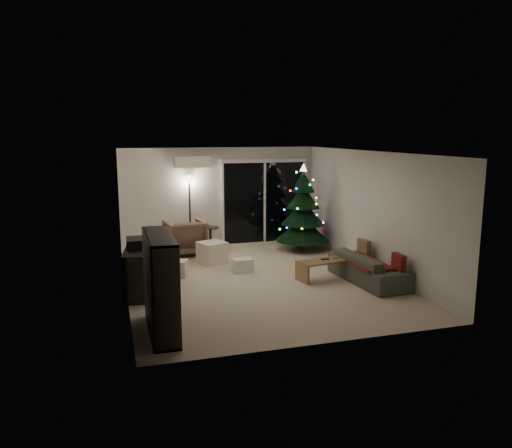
% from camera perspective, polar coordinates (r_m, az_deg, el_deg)
% --- Properties ---
extents(room, '(6.50, 7.51, 2.60)m').
position_cam_1_polar(room, '(11.30, 0.01, 0.97)').
color(room, beige).
rests_on(room, ground).
extents(bookshelf, '(0.85, 1.49, 1.45)m').
position_cam_1_polar(bookshelf, '(7.32, -12.23, -6.88)').
color(bookshelf, black).
rests_on(bookshelf, floor).
extents(media_cabinet, '(0.68, 1.40, 0.84)m').
position_cam_1_polar(media_cabinet, '(9.26, -13.10, -5.21)').
color(media_cabinet, black).
rests_on(media_cabinet, floor).
extents(stereo, '(0.42, 0.50, 0.18)m').
position_cam_1_polar(stereo, '(9.14, -13.23, -2.13)').
color(stereo, black).
rests_on(stereo, media_cabinet).
extents(armchair, '(0.98, 1.00, 0.83)m').
position_cam_1_polar(armchair, '(11.98, -8.12, -1.52)').
color(armchair, brown).
rests_on(armchair, floor).
extents(ottoman, '(0.69, 0.69, 0.48)m').
position_cam_1_polar(ottoman, '(11.14, -5.02, -3.28)').
color(ottoman, beige).
rests_on(ottoman, floor).
extents(cardboard_box_a, '(0.55, 0.48, 0.32)m').
position_cam_1_polar(cardboard_box_a, '(10.27, -9.15, -5.01)').
color(cardboard_box_a, silver).
rests_on(cardboard_box_a, floor).
extents(cardboard_box_b, '(0.43, 0.34, 0.28)m').
position_cam_1_polar(cardboard_box_b, '(10.44, -1.54, -4.75)').
color(cardboard_box_b, silver).
rests_on(cardboard_box_b, floor).
extents(side_table, '(0.52, 0.52, 0.55)m').
position_cam_1_polar(side_table, '(12.52, -5.23, -1.58)').
color(side_table, black).
rests_on(side_table, floor).
extents(floor_lamp, '(0.28, 0.28, 1.75)m').
position_cam_1_polar(floor_lamp, '(12.66, -7.55, 1.28)').
color(floor_lamp, black).
rests_on(floor_lamp, floor).
extents(sofa, '(0.87, 1.96, 0.56)m').
position_cam_1_polar(sofa, '(9.98, 12.71, -4.90)').
color(sofa, '#33372F').
rests_on(sofa, floor).
extents(sofa_throw, '(0.60, 1.38, 0.05)m').
position_cam_1_polar(sofa_throw, '(9.90, 12.23, -4.25)').
color(sofa_throw, '#5F0C10').
rests_on(sofa_throw, sofa).
extents(cushion_a, '(0.14, 0.38, 0.37)m').
position_cam_1_polar(cushion_a, '(10.59, 12.23, -2.73)').
color(cushion_a, '#816D4F').
rests_on(cushion_a, sofa).
extents(cushion_b, '(0.14, 0.37, 0.37)m').
position_cam_1_polar(cushion_b, '(9.51, 15.99, -4.40)').
color(cushion_b, '#5F0C10').
rests_on(cushion_b, sofa).
extents(coffee_table, '(1.38, 0.70, 0.42)m').
position_cam_1_polar(coffee_table, '(10.00, 8.66, -5.14)').
color(coffee_table, olive).
rests_on(coffee_table, floor).
extents(remote_a, '(0.16, 0.05, 0.02)m').
position_cam_1_polar(remote_a, '(9.89, 7.90, -3.99)').
color(remote_a, black).
rests_on(remote_a, coffee_table).
extents(remote_b, '(0.16, 0.09, 0.02)m').
position_cam_1_polar(remote_b, '(10.03, 9.09, -3.81)').
color(remote_b, slate).
rests_on(remote_b, coffee_table).
extents(christmas_tree, '(1.36, 1.36, 2.13)m').
position_cam_1_polar(christmas_tree, '(12.23, 5.39, 1.89)').
color(christmas_tree, black).
rests_on(christmas_tree, floor).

